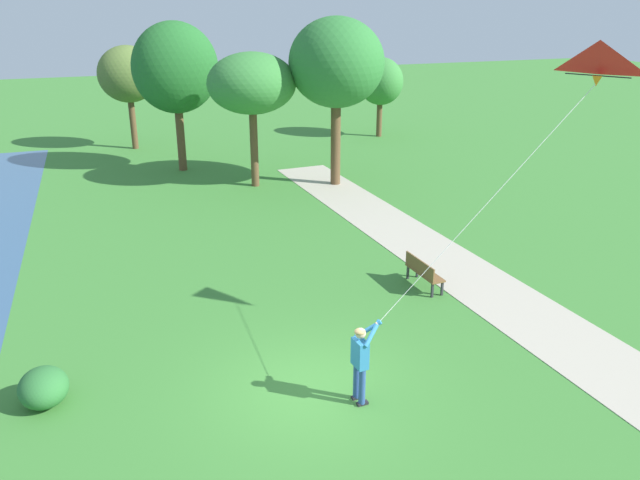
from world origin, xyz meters
TOP-DOWN VIEW (x-y plane):
  - ground_plane at (0.00, 0.00)m, footprint 120.00×120.00m
  - walkway_path at (6.43, 2.00)m, footprint 4.61×32.09m
  - person_kite_flyer at (0.81, -0.68)m, footprint 0.62×0.52m
  - flying_kite at (6.02, -0.19)m, footprint 5.40×1.37m
  - park_bench_near_walkway at (4.62, 3.88)m, footprint 0.54×1.53m
  - tree_lakeside_near at (2.52, 15.65)m, footprint 3.75×3.44m
  - tree_horizon_far at (5.95, 14.76)m, footprint 3.97×4.28m
  - tree_lakeside_far at (11.91, 23.48)m, footprint 2.55×2.92m
  - tree_behind_path at (-0.14, 19.41)m, footprint 3.91×3.18m
  - tree_treeline_center at (-1.99, 24.86)m, footprint 3.13×2.74m
  - lakeside_shrub at (-5.37, 1.35)m, footprint 1.00×1.14m

SIDE VIEW (x-z plane):
  - ground_plane at x=0.00m, z-range 0.00..0.00m
  - walkway_path at x=6.43m, z-range 0.00..0.02m
  - lakeside_shrub at x=-5.37m, z-range 0.00..0.80m
  - park_bench_near_walkway at x=4.62m, z-range 0.07..0.95m
  - person_kite_flyer at x=0.81m, z-range 0.13..1.96m
  - tree_lakeside_far at x=11.91m, z-range 0.90..5.45m
  - tree_treeline_center at x=-1.99m, z-range 1.22..6.66m
  - tree_lakeside_near at x=2.52m, z-range 1.55..7.26m
  - tree_behind_path at x=-0.14m, z-range 1.33..8.16m
  - tree_horizon_far at x=5.95m, z-range 1.66..8.76m
  - flying_kite at x=6.02m, z-range 3.93..9.25m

